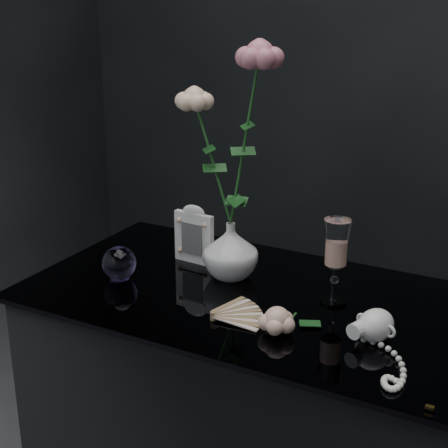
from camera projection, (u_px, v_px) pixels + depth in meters
The scene contains 9 objects.
table at pixel (254, 436), 1.68m from camera, with size 1.05×0.58×0.76m.
vase at pixel (231, 251), 1.62m from camera, with size 0.13×0.13×0.14m, color white.
wine_glass at pixel (335, 262), 1.48m from camera, with size 0.06×0.06×0.19m, color white, non-canonical shape.
picture_frame at pixel (194, 234), 1.71m from camera, with size 0.11×0.09×0.15m, color white, non-canonical shape.
paperweight at pixel (119, 263), 1.62m from camera, with size 0.08×0.08×0.08m, color #9179C4, non-canonical shape.
paper_fan at pixel (213, 315), 1.43m from camera, with size 0.21×0.16×0.02m, color #F6F1C4, non-canonical shape.
loose_rose at pixel (277, 320), 1.37m from camera, with size 0.13×0.16×0.06m, color #FDBEA4, non-canonical shape.
pearl_jar at pixel (376, 324), 1.35m from camera, with size 0.23×0.24×0.07m, color white, non-canonical shape.
roses at pixel (231, 134), 1.53m from camera, with size 0.24×0.11×0.47m.
Camera 1 is at (0.60, -1.22, 1.43)m, focal length 55.00 mm.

